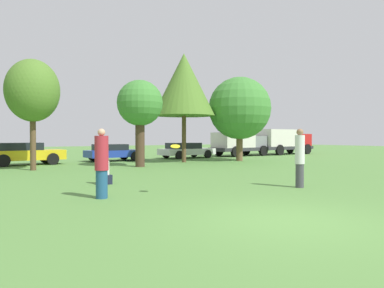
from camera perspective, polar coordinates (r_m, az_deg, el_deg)
name	(u,v)px	position (r m, az deg, el deg)	size (l,w,h in m)	color
ground_plane	(285,221)	(7.60, 14.64, -11.69)	(120.00, 120.00, 0.00)	#54843D
person_thrower	(102,163)	(10.10, -14.18, -3.00)	(0.37, 0.37, 1.91)	navy
person_catcher	(300,157)	(12.42, 16.76, -2.05)	(0.32, 0.32, 1.96)	#3F3F47
frisbee	(175,146)	(10.33, -2.67, -0.38)	(0.29, 0.27, 0.14)	yellow
bystander_sitting	(105,172)	(13.13, -13.73, -4.38)	(0.45, 0.37, 1.05)	#191E33
tree_2	(33,91)	(19.86, -24.02, 7.69)	(2.63, 2.63, 5.58)	brown
tree_3	(140,105)	(20.47, -8.29, 6.22)	(2.58, 2.58, 4.88)	#473323
tree_4	(184,85)	(24.06, -1.29, 9.41)	(4.14, 4.14, 7.23)	brown
tree_5	(240,108)	(25.45, 7.57, 5.63)	(4.36, 4.36, 5.88)	brown
parked_car_yellow	(24,153)	(23.64, -25.10, -1.32)	(4.39, 2.04, 1.34)	gold
parked_car_blue	(113,152)	(25.53, -12.45, -1.24)	(3.90, 2.06, 1.18)	#1E389E
parked_car_white	(186,150)	(28.46, -0.96, -0.95)	(4.56, 2.22, 1.22)	silver
delivery_truck_grey	(239,143)	(31.88, 7.50, 0.20)	(5.50, 2.66, 2.06)	#2D2D33
delivery_truck_red	(283,141)	(35.69, 14.26, 0.54)	(6.75, 2.59, 2.39)	#2D2D33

